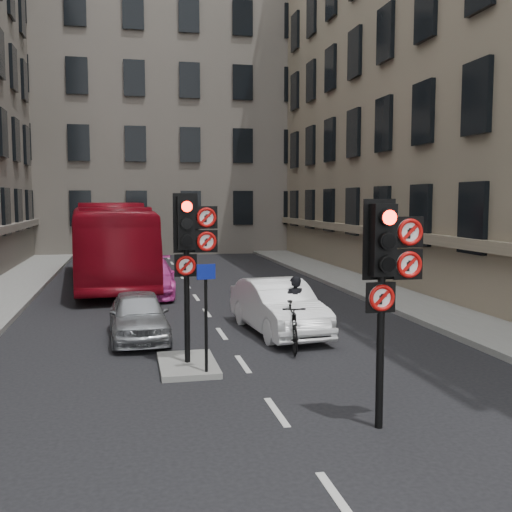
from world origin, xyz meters
name	(u,v)px	position (x,y,z in m)	size (l,w,h in m)	color
ground	(313,463)	(0.00, 0.00, 0.00)	(120.00, 120.00, 0.00)	black
pavement_right	(404,297)	(7.20, 12.00, 0.08)	(3.00, 50.00, 0.16)	gray
centre_island	(188,365)	(-1.20, 5.00, 0.06)	(1.20, 2.00, 0.12)	gray
building_far	(158,112)	(0.00, 38.00, 10.00)	(30.00, 14.00, 20.00)	slate
signal_near	(387,264)	(1.49, 0.99, 2.58)	(0.91, 0.40, 3.58)	black
signal_far	(190,241)	(-1.11, 4.99, 2.70)	(0.91, 0.40, 3.58)	black
car_silver	(139,315)	(-2.16, 7.88, 0.61)	(1.45, 3.60, 1.23)	#94969A
car_white	(278,307)	(1.51, 7.82, 0.71)	(1.50, 4.30, 1.42)	white
car_pink	(150,278)	(-1.61, 14.95, 0.66)	(1.85, 4.55, 1.32)	#E042AB
bus_red	(109,243)	(-3.18, 18.57, 1.71)	(2.88, 12.29, 3.42)	maroon
motorcycle	(292,326)	(1.37, 6.00, 0.57)	(0.53, 1.89, 1.14)	black
motorcyclist	(294,306)	(1.80, 7.28, 0.80)	(0.58, 0.38, 1.60)	black
info_sign	(206,303)	(-0.90, 4.18, 1.53)	(0.38, 0.13, 2.18)	black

